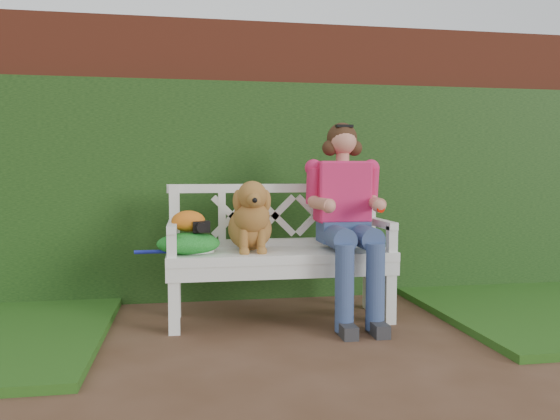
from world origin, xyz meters
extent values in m
plane|color=#492D1C|center=(0.00, 0.00, 0.00)|extent=(60.00, 60.00, 0.00)
cube|color=brown|center=(0.00, 1.90, 1.10)|extent=(10.00, 0.30, 2.20)
cube|color=#2E581C|center=(0.00, 1.68, 0.85)|extent=(10.00, 0.18, 1.70)
cube|color=black|center=(-0.51, 0.90, 0.65)|extent=(0.11, 0.09, 0.07)
ellipsoid|color=#D26616|center=(-0.59, 0.95, 0.69)|extent=(0.26, 0.23, 0.14)
camera|label=1|loc=(-0.60, -2.63, 1.00)|focal=35.00mm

